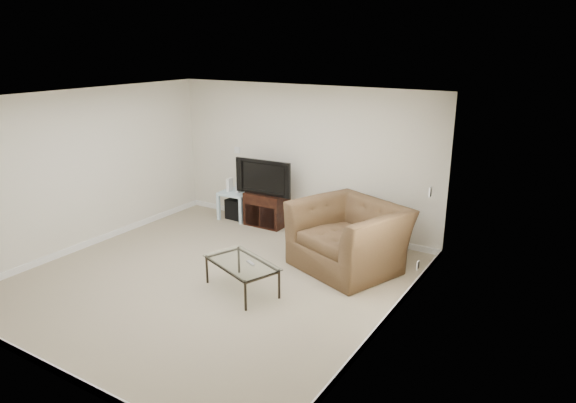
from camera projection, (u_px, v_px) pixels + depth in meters
The scene contains 18 objects.
floor at pixel (213, 279), 7.16m from camera, with size 5.00×5.00×0.00m, color tan.
ceiling at pixel (204, 98), 6.42m from camera, with size 5.00×5.00×0.00m, color white.
wall_back at pixel (303, 158), 8.82m from camera, with size 5.00×0.02×2.50m, color silver.
wall_left at pixel (85, 170), 8.04m from camera, with size 0.02×5.00×2.50m, color silver.
wall_right at pixel (387, 228), 5.54m from camera, with size 0.02×5.00×2.50m, color silver.
plate_back at pixel (237, 150), 9.51m from camera, with size 0.12×0.02×0.12m, color white.
plate_right_switch at pixel (430, 192), 6.85m from camera, with size 0.02×0.09×0.13m, color white.
plate_right_outlet at pixel (418, 265), 6.89m from camera, with size 0.02×0.08×0.12m, color white.
tv_stand at pixel (267, 209), 9.23m from camera, with size 0.72×0.50×0.60m, color black, non-canonical shape.
dvd_player at pixel (266, 199), 9.13m from camera, with size 0.43×0.30×0.06m, color black.
television at pixel (266, 176), 9.02m from camera, with size 1.00×0.20×0.62m, color black.
side_table at pixel (237, 205), 9.58m from camera, with size 0.54×0.54×0.52m, color silver, non-canonical shape.
subwoofer at pixel (239, 208), 9.61m from camera, with size 0.38×0.38×0.38m, color black.
game_console at pixel (230, 185), 9.51m from camera, with size 0.05×0.17×0.24m, color white.
game_case at pixel (238, 187), 9.43m from camera, with size 0.05×0.15×0.20m, color silver.
recliner at pixel (349, 226), 7.35m from camera, with size 1.47×0.95×1.28m, color #4B341A.
coffee_table at pixel (242, 276), 6.78m from camera, with size 1.04×0.59×0.41m, color black, non-canonical shape.
remote at pixel (251, 263), 6.68m from camera, with size 0.16×0.05×0.02m, color #B2B2B7.
Camera 1 is at (4.31, -5.00, 3.17)m, focal length 32.00 mm.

